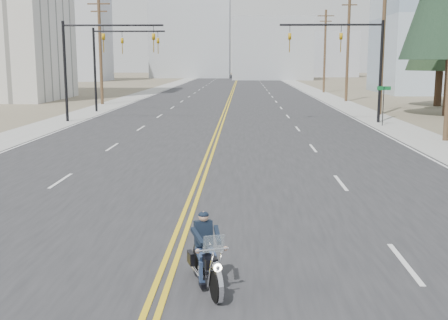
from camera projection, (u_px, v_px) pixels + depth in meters
name	position (u px, v px, depth m)	size (l,w,h in m)	color
road	(232.00, 92.00, 77.05)	(20.00, 200.00, 0.01)	#303033
sidewalk_left	(149.00, 92.00, 77.44)	(3.00, 200.00, 0.01)	#A5A5A0
sidewalk_right	(316.00, 93.00, 76.66)	(3.00, 200.00, 0.01)	#A5A5A0
traffic_mast_left	(93.00, 51.00, 39.10)	(7.10, 0.26, 7.00)	black
traffic_mast_right	(352.00, 51.00, 38.49)	(7.10, 0.26, 7.00)	black
traffic_mast_far	(114.00, 54.00, 46.99)	(6.10, 0.26, 7.00)	black
street_sign	(384.00, 99.00, 37.00)	(0.90, 0.06, 2.62)	black
utility_pole_c	(383.00, 42.00, 44.14)	(2.20, 0.30, 11.00)	brown
utility_pole_d	(348.00, 44.00, 58.85)	(2.20, 0.30, 11.50)	brown
utility_pole_e	(325.00, 50.00, 75.63)	(2.20, 0.30, 11.00)	brown
utility_pole_left	(100.00, 48.00, 54.87)	(2.20, 0.30, 10.50)	brown
haze_bldg_a	(74.00, 29.00, 120.61)	(14.00, 12.00, 22.00)	#B7BCC6
haze_bldg_b	(272.00, 49.00, 129.68)	(18.00, 14.00, 14.00)	#ADB2B7
haze_bldg_c	(434.00, 37.00, 113.49)	(16.00, 12.00, 18.00)	#B7BCC6
haze_bldg_d	(191.00, 26.00, 144.08)	(20.00, 15.00, 26.00)	#ADB2B7
haze_bldg_e	(329.00, 54.00, 153.88)	(14.00, 14.00, 12.00)	#B7BCC6
haze_bldg_f	(32.00, 45.00, 136.40)	(12.00, 12.00, 16.00)	#ADB2B7
motorcyclist	(207.00, 252.00, 10.56)	(0.79, 1.85, 1.44)	black
conifer_far	(444.00, 2.00, 52.15)	(6.30, 6.30, 16.88)	#382619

